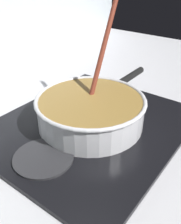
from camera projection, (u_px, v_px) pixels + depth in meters
The scene contains 5 objects.
ground at pixel (109, 188), 0.57m from camera, with size 2.40×1.60×0.04m, color #B7B7BC.
hob_plate at pixel (90, 126), 0.73m from camera, with size 0.56×0.48×0.01m, color black.
burner_ring at pixel (90, 123), 0.73m from camera, with size 0.17×0.17×0.01m, color #592D0C.
spare_burner at pixel (43, 158), 0.60m from camera, with size 0.14×0.14×0.01m, color #262628.
cooking_pan at pixel (91, 110), 0.71m from camera, with size 0.45×0.30×0.32m.
Camera 1 is at (-0.34, -0.21, 0.42)m, focal length 40.76 mm.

